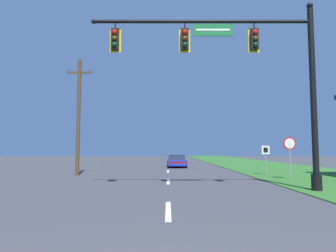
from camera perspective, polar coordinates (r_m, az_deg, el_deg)
name	(u,v)px	position (r m, az deg, el deg)	size (l,w,h in m)	color
grass_verge_right	(264,166)	(34.64, 17.79, -7.25)	(10.00, 110.00, 0.04)	#2D6626
road_center_line	(168,171)	(25.02, 0.00, -8.62)	(0.16, 34.80, 0.01)	silver
signal_mast	(252,71)	(13.99, 15.80, 10.08)	(10.07, 0.47, 8.38)	black
car_ahead	(177,161)	(31.03, 1.64, -6.72)	(1.98, 4.53, 1.19)	black
stop_sign	(290,148)	(19.27, 22.15, -3.98)	(0.76, 0.07, 2.50)	gray
route_sign_post	(266,153)	(22.12, 18.10, -4.99)	(0.55, 0.06, 2.03)	gray
utility_pole_near	(78,115)	(22.08, -16.69, 2.07)	(1.80, 0.26, 8.21)	#4C3823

